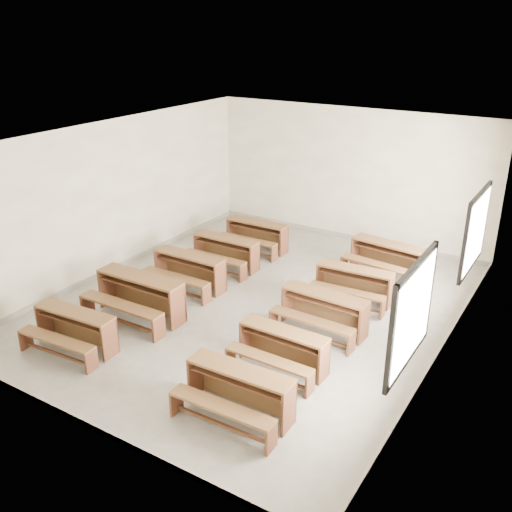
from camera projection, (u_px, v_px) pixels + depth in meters
The scene contains 11 objects.
room at pixel (260, 198), 10.09m from camera, with size 8.50×8.50×3.20m.
desk_set_0 at pixel (74, 327), 9.37m from camera, with size 1.51×0.86×0.66m.
desk_set_1 at pixel (139, 293), 10.35m from camera, with size 1.75×0.92×0.78m.
desk_set_2 at pixel (188, 269), 11.51m from camera, with size 1.55×0.80×0.69m.
desk_set_3 at pixel (225, 250), 12.44m from camera, with size 1.51×0.79×0.68m.
desk_set_4 at pixel (256, 233), 13.41m from camera, with size 1.51×0.79×0.67m.
desk_set_5 at pixel (238, 389), 7.78m from camera, with size 1.56×0.83×0.69m.
desk_set_6 at pixel (282, 346), 8.83m from camera, with size 1.46×0.78×0.65m.
desk_set_7 at pixel (323, 309), 9.89m from camera, with size 1.57×0.86×0.69m.
desk_set_8 at pixel (354, 282), 10.96m from camera, with size 1.51×0.84×0.66m.
desk_set_9 at pixel (387, 257), 12.01m from camera, with size 1.70×1.02×0.72m.
Camera 1 is at (5.13, -8.29, 5.08)m, focal length 40.00 mm.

